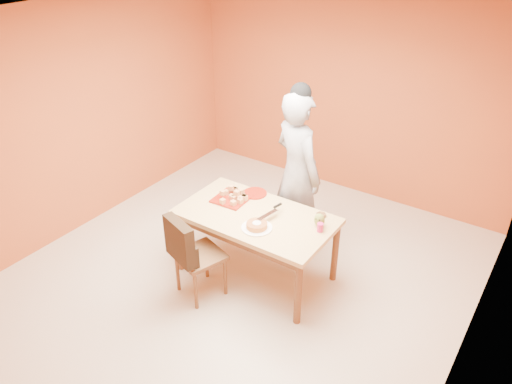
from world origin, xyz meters
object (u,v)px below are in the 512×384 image
Objects in this scene: egg_ornament at (319,220)px; magenta_glass at (320,227)px; person at (297,173)px; checker_tin at (321,215)px; dining_chair at (198,254)px; red_dinner_plate at (255,193)px; dining_table at (256,223)px; sponge_cake at (257,225)px; pastry_platter at (231,199)px.

egg_ornament is 1.58× the size of magenta_glass.
egg_ornament is 0.10m from magenta_glass.
person is at bearing 135.08° from magenta_glass.
person is at bearing 130.64° from egg_ornament.
person is at bearing 143.38° from checker_tin.
dining_chair reaches higher than red_dinner_plate.
dining_table is 11.49× the size of egg_ornament.
red_dinner_plate is at bearing 125.68° from dining_table.
egg_ornament is at bearing 123.42° from magenta_glass.
checker_tin is (0.50, -0.37, -0.17)m from person.
checker_tin is (0.42, 0.55, -0.02)m from sponge_cake.
sponge_cake reaches higher than checker_tin.
checker_tin is at bearing 65.47° from dining_chair.
red_dinner_plate is 1.26× the size of sponge_cake.
dining_chair reaches higher than magenta_glass.
egg_ornament is at bearing 57.69° from dining_chair.
magenta_glass reaches higher than checker_tin.
dining_table is 16.17× the size of checker_tin.
person is 0.79m from pastry_platter.
egg_ornament reaches higher than magenta_glass.
dining_chair is 10.80× the size of magenta_glass.
dining_chair is at bearing -138.77° from sponge_cake.
person is 0.89m from magenta_glass.
person reaches higher than dining_chair.
sponge_cake is at bearing 118.53° from person.
egg_ornament is (1.02, 0.08, 0.06)m from pastry_platter.
sponge_cake is at bearing 59.48° from dining_chair.
pastry_platter reaches higher than dining_table.
dining_chair is 1.43m from person.
magenta_glass is at bearing -0.03° from pastry_platter.
magenta_glass is 0.89× the size of checker_tin.
magenta_glass is at bearing -14.70° from red_dinner_plate.
dining_chair reaches higher than sponge_cake.
egg_ornament reaches higher than sponge_cake.
dining_chair reaches higher than egg_ornament.
pastry_platter is (-0.39, 0.11, 0.10)m from dining_table.
magenta_glass is (0.98, 0.69, 0.31)m from dining_chair.
person reaches higher than dining_table.
person is at bearing 95.06° from sponge_cake.
dining_chair is 4.57× the size of sponge_cake.
dining_table is 18.11× the size of magenta_glass.
red_dinner_plate reaches higher than dining_table.
red_dinner_plate is at bearing 180.00° from checker_tin.
dining_table is 0.67m from checker_tin.
red_dinner_plate is 0.81m from checker_tin.
red_dinner_plate is (-0.25, 0.35, 0.10)m from dining_table.
pastry_platter is at bearing 77.15° from person.
magenta_glass is (0.54, 0.30, 0.01)m from sponge_cake.
checker_tin is at bearing 166.84° from person.
dining_table is 0.44m from red_dinner_plate.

